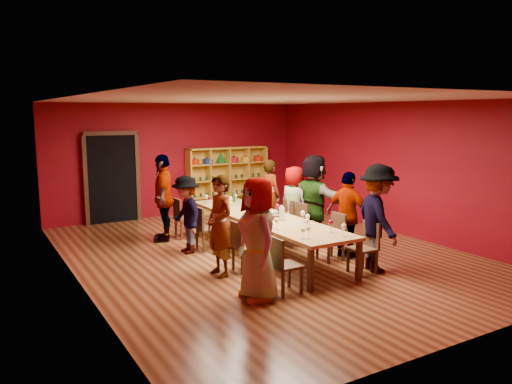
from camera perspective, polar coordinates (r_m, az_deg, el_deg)
room_shell at (r=9.61m, az=1.00°, el=1.57°), size 7.10×9.10×3.04m
tasting_table at (r=9.75m, az=0.98°, el=-3.10°), size 1.10×4.50×0.75m
doorway at (r=13.06m, az=-16.16°, el=1.53°), size 1.40×0.17×2.30m
shelving_unit at (r=14.09m, az=-3.34°, el=1.83°), size 2.40×0.40×1.80m
chair_person_left_0 at (r=7.69m, az=2.98°, el=-8.00°), size 0.42×0.42×0.89m
person_left_0 at (r=7.36m, az=0.23°, el=-5.38°), size 0.58×0.94×1.83m
chair_person_left_1 at (r=8.73m, az=-1.59°, el=-5.92°), size 0.42×0.42×0.89m
person_left_1 at (r=8.44m, az=-4.17°, el=-3.86°), size 0.51×0.66×1.73m
chair_person_left_3 at (r=10.10m, az=-5.95°, el=-3.90°), size 0.42×0.42×0.89m
person_left_3 at (r=9.90m, az=-7.98°, el=-2.57°), size 0.44×1.01×1.54m
chair_person_left_4 at (r=11.14m, az=-8.43°, el=-2.73°), size 0.42×0.42×0.89m
person_left_4 at (r=10.91m, az=-10.53°, el=-0.65°), size 0.90×1.21×1.88m
chair_person_right_0 at (r=8.87m, az=12.48°, el=-5.89°), size 0.42×0.42×0.89m
person_right_0 at (r=8.94m, az=13.75°, el=-2.89°), size 0.89×1.32×1.88m
chair_person_right_1 at (r=9.51m, az=8.88°, el=-4.78°), size 0.42×0.42×0.89m
person_right_1 at (r=9.65m, az=10.48°, el=-2.59°), size 0.68×1.05×1.66m
chair_person_right_2 at (r=10.42m, az=4.76°, el=-3.48°), size 0.42×0.42×0.89m
person_right_2 at (r=10.58m, az=6.64°, el=-0.82°), size 0.75×1.81×1.90m
chair_person_right_3 at (r=10.81m, az=3.28°, el=-3.00°), size 0.42×0.42×0.89m
person_right_3 at (r=10.89m, az=4.36°, el=-1.28°), size 0.53×0.84×1.61m
chair_person_right_4 at (r=11.65m, az=0.50°, el=-2.11°), size 0.42×0.42×0.89m
person_right_4 at (r=11.73m, az=1.68°, el=-0.35°), size 0.50×0.65×1.67m
wine_glass_0 at (r=8.67m, az=2.39°, el=-3.34°), size 0.08×0.08×0.19m
wine_glass_1 at (r=10.43m, az=-3.79°, el=-1.18°), size 0.08×0.08×0.21m
wine_glass_2 at (r=10.52m, az=0.45°, el=-1.06°), size 0.09×0.09×0.21m
wine_glass_3 at (r=9.95m, az=2.44°, el=-1.66°), size 0.08×0.08×0.21m
wine_glass_4 at (r=8.30m, az=10.02°, el=-3.95°), size 0.09×0.09×0.21m
wine_glass_5 at (r=9.03m, az=5.91°, el=-2.85°), size 0.08×0.08×0.20m
wine_glass_6 at (r=11.17m, az=-5.68°, el=-0.57°), size 0.08×0.08×0.20m
wine_glass_7 at (r=8.09m, az=5.97°, el=-4.24°), size 0.08×0.08×0.20m
wine_glass_8 at (r=10.65m, az=0.20°, el=-0.97°), size 0.08×0.08×0.21m
wine_glass_9 at (r=9.40m, az=2.20°, el=-2.34°), size 0.08×0.08×0.20m
wine_glass_10 at (r=11.52m, az=-2.45°, el=-0.17°), size 0.09×0.09×0.22m
wine_glass_11 at (r=9.65m, az=-1.04°, el=-2.13°), size 0.07×0.07×0.18m
wine_glass_12 at (r=8.79m, az=1.84°, el=-3.03°), size 0.09×0.09×0.22m
wine_glass_13 at (r=9.22m, az=5.37°, el=-2.50°), size 0.09×0.09×0.22m
wine_glass_14 at (r=8.51m, az=8.52°, el=-3.53°), size 0.09×0.09×0.22m
wine_glass_15 at (r=9.80m, az=2.61°, el=-1.81°), size 0.09×0.09×0.22m
wine_glass_16 at (r=11.30m, az=-2.39°, el=-0.45°), size 0.08×0.08×0.19m
wine_glass_17 at (r=9.47m, az=-0.73°, el=-2.22°), size 0.08×0.08×0.20m
wine_glass_18 at (r=10.30m, az=-2.87°, el=-1.39°), size 0.08×0.08×0.19m
wine_glass_19 at (r=9.98m, az=0.73°, el=-1.72°), size 0.08×0.08×0.19m
wine_glass_20 at (r=10.73m, az=-2.94°, el=-0.83°), size 0.09×0.09×0.22m
wine_glass_21 at (r=8.62m, az=5.84°, el=-3.41°), size 0.08×0.08×0.20m
wine_glass_22 at (r=8.06m, az=5.40°, el=-4.41°), size 0.07×0.07×0.18m
wine_glass_23 at (r=11.03m, az=-5.36°, el=-0.72°), size 0.08×0.08×0.19m
spittoon_bowl at (r=9.75m, az=2.16°, el=-2.42°), size 0.27×0.27×0.15m
carafe_a at (r=9.76m, az=-0.38°, el=-2.16°), size 0.10×0.10×0.23m
carafe_b at (r=9.37m, az=2.96°, el=-2.49°), size 0.11×0.11×0.28m
wine_bottle at (r=11.29m, az=-2.53°, el=-0.62°), size 0.07×0.07×0.28m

